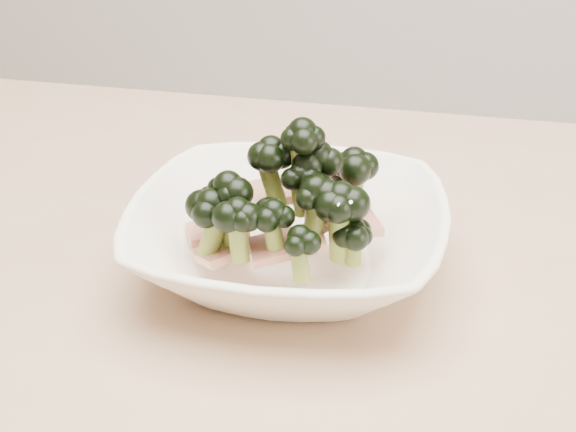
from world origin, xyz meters
name	(u,v)px	position (x,y,z in m)	size (l,w,h in m)	color
dining_table	(302,376)	(0.00, 0.00, 0.65)	(1.20, 0.80, 0.75)	tan
broccoli_dish	(288,230)	(-0.01, 0.01, 0.79)	(0.26, 0.26, 0.14)	white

